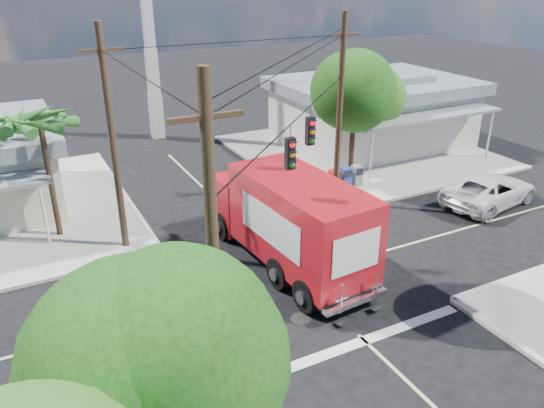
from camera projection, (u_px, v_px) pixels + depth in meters
ground at (296, 276)px, 20.09m from camera, size 120.00×120.00×0.00m
sidewalk_ne at (360, 152)px, 33.45m from camera, size 14.12×14.12×0.14m
road_markings at (317, 295)px, 18.89m from camera, size 32.00×32.00×0.01m
building_ne at (373, 110)px, 34.09m from camera, size 11.80×10.20×4.50m
radio_tower at (151, 53)px, 34.21m from camera, size 0.80×0.80×17.00m
tree_sw_front at (169, 365)px, 9.27m from camera, size 3.88×3.78×6.03m
tree_ne_front at (356, 96)px, 26.65m from camera, size 4.21×4.14×6.66m
tree_ne_back at (370, 94)px, 29.76m from camera, size 3.77×3.66×5.82m
palm_nw_front at (40, 124)px, 20.96m from camera, size 3.01×3.08×5.59m
utility_poles at (238, 153)px, 18.82m from camera, size 12.00×10.68×9.00m
vending_boxes at (346, 178)px, 27.56m from camera, size 1.90×0.50×1.10m
delivery_truck at (289, 220)px, 20.16m from camera, size 3.34×8.82×3.74m
parked_car at (490, 190)px, 25.87m from camera, size 5.77×3.41×1.50m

